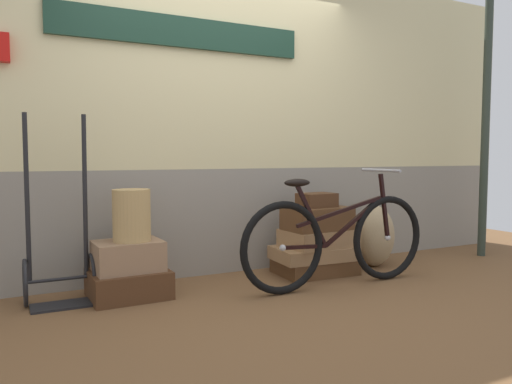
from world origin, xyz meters
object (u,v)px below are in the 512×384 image
object	(u,v)px
suitcase_6	(317,200)
suitcase_5	(317,218)
suitcase_2	(315,266)
luggage_trolley	(59,263)
suitcase_1	(128,256)
suitcase_0	(129,284)
wicker_basket	(132,215)
suitcase_4	(318,238)
suitcase_3	(314,253)
bicycle	(338,240)
burlap_sack	(374,236)

from	to	relation	value
suitcase_6	suitcase_5	bearing A→B (deg)	-89.68
suitcase_2	suitcase_5	xyz separation A→B (m)	(-0.00, -0.04, 0.43)
suitcase_2	luggage_trolley	bearing A→B (deg)	-179.84
suitcase_1	suitcase_0	bearing A→B (deg)	72.24
suitcase_1	suitcase_2	size ratio (longest dim) A/B	0.73
suitcase_0	suitcase_6	size ratio (longest dim) A/B	1.77
suitcase_1	suitcase_6	distance (m)	1.67
suitcase_5	suitcase_2	bearing A→B (deg)	86.60
wicker_basket	luggage_trolley	world-z (taller)	luggage_trolley
suitcase_5	suitcase_0	bearing A→B (deg)	175.86
suitcase_4	suitcase_5	world-z (taller)	suitcase_5
suitcase_0	suitcase_5	size ratio (longest dim) A/B	0.99
suitcase_1	suitcase_4	xyz separation A→B (m)	(1.66, -0.02, 0.01)
suitcase_2	suitcase_6	distance (m)	0.59
suitcase_3	bicycle	size ratio (longest dim) A/B	0.40
suitcase_6	bicycle	size ratio (longest dim) A/B	0.18
suitcase_1	wicker_basket	bearing A→B (deg)	-18.91
wicker_basket	bicycle	distance (m)	1.60
suitcase_1	bicycle	bearing A→B (deg)	-17.74
burlap_sack	suitcase_0	bearing A→B (deg)	179.93
bicycle	luggage_trolley	bearing A→B (deg)	165.65
burlap_sack	suitcase_2	bearing A→B (deg)	179.83
suitcase_5	burlap_sack	xyz separation A→B (m)	(0.66, 0.03, -0.21)
suitcase_3	suitcase_5	xyz separation A→B (m)	(0.03, -0.01, 0.31)
suitcase_3	luggage_trolley	distance (m)	2.08
suitcase_5	burlap_sack	distance (m)	0.70
suitcase_1	suitcase_4	world-z (taller)	suitcase_1
suitcase_0	luggage_trolley	xyz separation A→B (m)	(-0.47, 0.07, 0.18)
suitcase_5	suitcase_6	size ratio (longest dim) A/B	1.78
bicycle	suitcase_4	bearing A→B (deg)	76.59
suitcase_0	bicycle	size ratio (longest dim) A/B	0.32
suitcase_6	burlap_sack	size ratio (longest dim) A/B	0.55
suitcase_3	luggage_trolley	xyz separation A→B (m)	(-2.07, 0.10, 0.09)
suitcase_6	luggage_trolley	size ratio (longest dim) A/B	0.24
wicker_basket	bicycle	bearing A→B (deg)	-15.66
suitcase_0	suitcase_1	bearing A→B (deg)	-107.50
suitcase_1	suitcase_2	xyz separation A→B (m)	(1.64, 0.01, -0.24)
suitcase_2	luggage_trolley	world-z (taller)	luggage_trolley
suitcase_3	luggage_trolley	bearing A→B (deg)	-179.33
suitcase_2	wicker_basket	bearing A→B (deg)	-177.25
suitcase_2	wicker_basket	distance (m)	1.70
wicker_basket	suitcase_0	bearing A→B (deg)	146.89
suitcase_3	bicycle	xyz separation A→B (m)	(-0.05, -0.42, 0.18)
suitcase_0	suitcase_1	world-z (taller)	suitcase_1
suitcase_3	suitcase_5	distance (m)	0.31
suitcase_3	wicker_basket	xyz separation A→B (m)	(-1.58, 0.01, 0.42)
suitcase_1	suitcase_5	bearing A→B (deg)	-3.03
suitcase_0	suitcase_4	distance (m)	1.67
suitcase_5	bicycle	world-z (taller)	bicycle
suitcase_2	suitcase_6	xyz separation A→B (m)	(-0.00, -0.03, 0.59)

